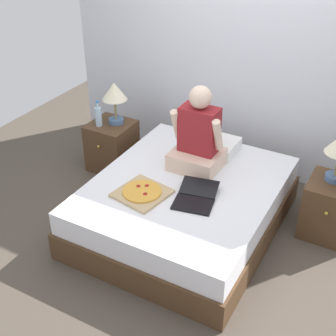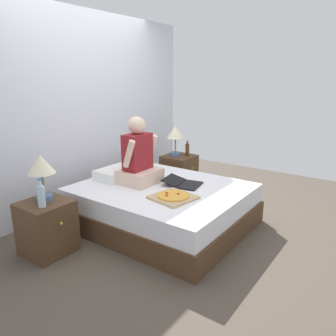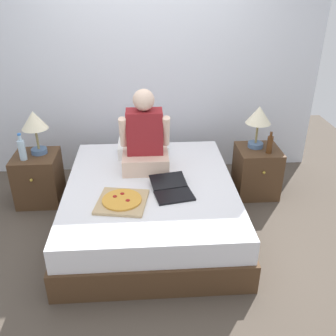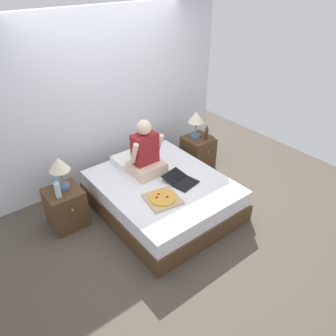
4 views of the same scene
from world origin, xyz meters
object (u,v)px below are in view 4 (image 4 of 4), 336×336
(nightstand_left, at_px, (66,207))
(water_bottle, at_px, (57,189))
(laptop, at_px, (182,181))
(pizza_box, at_px, (163,199))
(bed, at_px, (162,195))
(beer_bottle, at_px, (206,133))
(lamp_on_right_nightstand, at_px, (196,119))
(person_seated, at_px, (146,154))
(nightstand_right, at_px, (198,152))
(lamp_on_left_nightstand, at_px, (59,166))

(nightstand_left, bearing_deg, water_bottle, -131.65)
(laptop, xyz_separation_m, pizza_box, (-0.43, -0.14, -0.00))
(bed, bearing_deg, beer_bottle, 19.76)
(bed, xyz_separation_m, pizza_box, (-0.24, -0.32, 0.26))
(water_bottle, xyz_separation_m, laptop, (1.43, -0.64, -0.15))
(lamp_on_right_nightstand, bearing_deg, bed, -152.38)
(person_seated, bearing_deg, laptop, -65.90)
(bed, height_order, nightstand_left, nightstand_left)
(laptop, bearing_deg, beer_bottle, 30.98)
(bed, distance_m, beer_bottle, 1.37)
(lamp_on_right_nightstand, xyz_separation_m, laptop, (-0.95, -0.78, -0.36))
(person_seated, bearing_deg, nightstand_right, 10.83)
(nightstand_left, bearing_deg, lamp_on_right_nightstand, 1.25)
(bed, xyz_separation_m, nightstand_left, (-1.16, 0.54, 0.03))
(pizza_box, bearing_deg, nightstand_right, 31.62)
(nightstand_left, relative_size, nightstand_right, 1.00)
(nightstand_right, xyz_separation_m, laptop, (-0.98, -0.73, 0.23))
(beer_bottle, bearing_deg, lamp_on_left_nightstand, 176.36)
(pizza_box, bearing_deg, bed, 53.02)
(bed, height_order, lamp_on_left_nightstand, lamp_on_left_nightstand)
(nightstand_left, xyz_separation_m, lamp_on_left_nightstand, (0.04, 0.05, 0.59))
(bed, distance_m, lamp_on_left_nightstand, 1.42)
(lamp_on_right_nightstand, relative_size, laptop, 0.96)
(water_bottle, distance_m, lamp_on_right_nightstand, 2.39)
(bed, distance_m, laptop, 0.37)
(lamp_on_left_nightstand, distance_m, beer_bottle, 2.37)
(lamp_on_left_nightstand, bearing_deg, water_bottle, -130.60)
(nightstand_left, height_order, pizza_box, nightstand_left)
(nightstand_right, bearing_deg, water_bottle, -177.86)
(water_bottle, xyz_separation_m, pizza_box, (1.00, -0.78, -0.15))
(lamp_on_right_nightstand, bearing_deg, water_bottle, -176.63)
(nightstand_left, relative_size, laptop, 1.13)
(water_bottle, bearing_deg, lamp_on_left_nightstand, 49.40)
(beer_bottle, bearing_deg, bed, -160.24)
(nightstand_right, distance_m, person_seated, 1.32)
(lamp_on_left_nightstand, distance_m, person_seated, 1.13)
(lamp_on_right_nightstand, distance_m, beer_bottle, 0.29)
(person_seated, distance_m, laptop, 0.61)
(bed, xyz_separation_m, person_seated, (-0.04, 0.31, 0.53))
(nightstand_right, bearing_deg, lamp_on_right_nightstand, 120.93)
(nightstand_left, bearing_deg, lamp_on_left_nightstand, 51.37)
(nightstand_left, distance_m, lamp_on_left_nightstand, 0.60)
(lamp_on_left_nightstand, relative_size, lamp_on_right_nightstand, 1.00)
(nightstand_left, height_order, lamp_on_left_nightstand, lamp_on_left_nightstand)
(beer_bottle, relative_size, person_seated, 0.29)
(person_seated, relative_size, laptop, 1.67)
(lamp_on_left_nightstand, bearing_deg, nightstand_right, -1.25)
(water_bottle, xyz_separation_m, beer_bottle, (2.48, -0.01, -0.02))
(bed, height_order, lamp_on_right_nightstand, lamp_on_right_nightstand)
(bed, relative_size, beer_bottle, 8.12)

